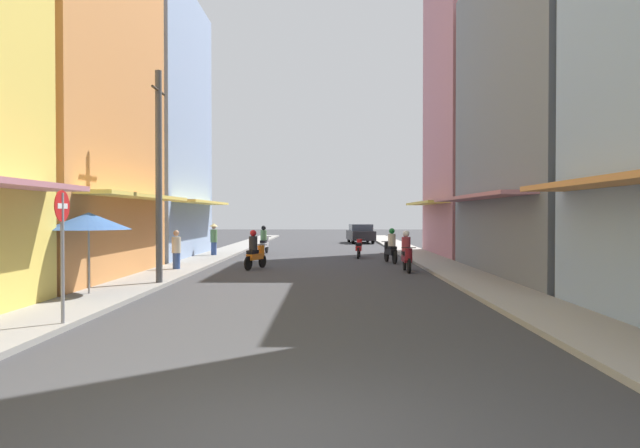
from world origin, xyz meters
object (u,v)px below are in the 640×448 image
at_px(motorbike_black, 391,247).
at_px(vendor_umbrella, 89,221).
at_px(pedestrian_crossing, 176,251).
at_px(motorbike_silver, 264,241).
at_px(motorbike_red, 359,248).
at_px(utility_pole, 159,176).
at_px(street_sign_no_entry, 62,239).
at_px(motorbike_orange, 255,252).
at_px(pedestrian_far, 214,238).
at_px(motorbike_maroon, 407,253).
at_px(parked_car, 361,233).

height_order(motorbike_black, vendor_umbrella, vendor_umbrella).
bearing_deg(pedestrian_crossing, motorbike_silver, 77.47).
distance_m(motorbike_red, utility_pole, 13.74).
xyz_separation_m(motorbike_red, vendor_umbrella, (-7.82, -14.11, 1.52)).
bearing_deg(street_sign_no_entry, motorbike_black, 62.45).
relative_size(motorbike_black, motorbike_red, 0.99).
xyz_separation_m(motorbike_orange, pedestrian_far, (-2.93, 6.30, 0.28)).
bearing_deg(vendor_umbrella, motorbike_silver, 80.88).
bearing_deg(motorbike_red, motorbike_maroon, -78.38).
bearing_deg(motorbike_red, pedestrian_crossing, -135.29).
relative_size(motorbike_maroon, vendor_umbrella, 0.81).
distance_m(motorbike_black, pedestrian_crossing, 9.57).
distance_m(motorbike_maroon, street_sign_no_entry, 13.79).
xyz_separation_m(motorbike_red, pedestrian_crossing, (-7.34, -7.27, 0.29)).
xyz_separation_m(motorbike_black, street_sign_no_entry, (-7.87, -15.09, 1.01)).
xyz_separation_m(motorbike_maroon, motorbike_silver, (-6.56, 9.82, 0.00)).
relative_size(motorbike_orange, parked_car, 0.41).
height_order(motorbike_black, parked_car, motorbike_black).
bearing_deg(parked_car, motorbike_red, -93.55).
xyz_separation_m(pedestrian_far, street_sign_no_entry, (0.81, -18.43, 0.74)).
distance_m(pedestrian_crossing, vendor_umbrella, 6.96).
distance_m(motorbike_maroon, vendor_umbrella, 11.72).
height_order(motorbike_silver, street_sign_no_entry, street_sign_no_entry).
xyz_separation_m(pedestrian_crossing, pedestrian_far, (-0.07, 7.49, 0.19)).
bearing_deg(parked_car, motorbike_black, -88.95).
xyz_separation_m(motorbike_black, motorbike_orange, (-5.76, -2.97, 0.00)).
xyz_separation_m(motorbike_red, motorbike_orange, (-4.49, -6.07, 0.20)).
bearing_deg(motorbike_red, parked_car, 86.45).
bearing_deg(motorbike_maroon, pedestrian_far, 140.62).
height_order(motorbike_black, pedestrian_crossing, pedestrian_crossing).
height_order(motorbike_maroon, parked_car, motorbike_maroon).
bearing_deg(pedestrian_crossing, motorbike_maroon, 1.40).
xyz_separation_m(motorbike_red, street_sign_no_entry, (-6.60, -18.20, 1.21)).
height_order(motorbike_orange, pedestrian_far, pedestrian_far).
relative_size(pedestrian_crossing, pedestrian_far, 0.91).
bearing_deg(vendor_umbrella, pedestrian_crossing, 86.00).
bearing_deg(motorbike_maroon, vendor_umbrella, -142.74).
bearing_deg(utility_pole, motorbike_orange, 68.29).
xyz_separation_m(motorbike_red, parked_car, (0.94, 15.07, 0.24)).
bearing_deg(motorbike_orange, motorbike_maroon, -9.38).
bearing_deg(motorbike_black, motorbike_silver, 137.35).
bearing_deg(vendor_umbrella, parked_car, 73.29).
relative_size(motorbike_black, vendor_umbrella, 0.80).
distance_m(motorbike_black, motorbike_maroon, 3.95).
xyz_separation_m(pedestrian_far, vendor_umbrella, (-0.41, -14.33, 1.04)).
bearing_deg(utility_pole, pedestrian_crossing, 98.31).
xyz_separation_m(motorbike_silver, vendor_umbrella, (-2.71, -16.88, 1.32)).
xyz_separation_m(motorbike_orange, motorbike_silver, (-0.63, 8.84, 0.00)).
height_order(motorbike_maroon, vendor_umbrella, vendor_umbrella).
height_order(motorbike_red, pedestrian_crossing, pedestrian_crossing).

